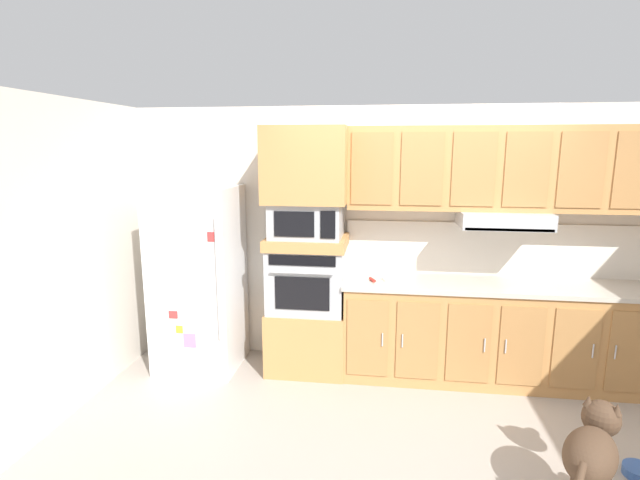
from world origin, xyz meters
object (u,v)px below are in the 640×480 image
built_in_oven (307,278)px  screwdriver (373,280)px  microwave (307,220)px  dog (593,448)px  dog_food_bowl (639,471)px  refrigerator (199,278)px

built_in_oven → screwdriver: 0.63m
microwave → dog: (1.96, -1.56, -1.09)m
screwdriver → dog_food_bowl: 2.32m
refrigerator → dog: bearing=-26.3°
refrigerator → dog_food_bowl: size_ratio=8.80×
dog → dog_food_bowl: (0.44, 0.30, -0.34)m
screwdriver → refrigerator: bearing=179.5°
refrigerator → built_in_oven: 1.05m
screwdriver → dog_food_bowl: size_ratio=0.81×
dog_food_bowl → screwdriver: bearing=146.7°
screwdriver → built_in_oven: bearing=172.4°
refrigerator → dog_food_bowl: 3.75m
refrigerator → microwave: 1.20m
microwave → dog: bearing=-38.5°
refrigerator → screwdriver: bearing=-0.5°
built_in_oven → microwave: 0.56m
refrigerator → dog: size_ratio=2.23×
refrigerator → microwave: (1.05, 0.07, 0.58)m
screwdriver → dog: 2.07m
microwave → dog_food_bowl: microwave is taller
built_in_oven → dog: (1.96, -1.56, -0.53)m
screwdriver → microwave: bearing=172.4°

